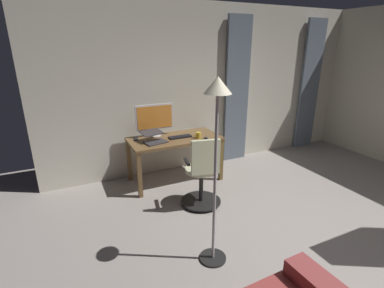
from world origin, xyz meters
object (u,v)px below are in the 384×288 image
(office_chair, at_px, (203,175))
(computer_mouse, at_px, (206,138))
(cell_phone_face_up, at_px, (136,139))
(computer_keyboard, at_px, (180,137))
(mug_coffee, at_px, (198,135))
(laptop, at_px, (154,138))
(desk, at_px, (175,143))
(computer_monitor, at_px, (155,118))
(floor_lamp, at_px, (217,130))

(office_chair, height_order, computer_mouse, office_chair)
(cell_phone_face_up, bearing_deg, office_chair, 125.52)
(computer_keyboard, distance_m, mug_coffee, 0.29)
(laptop, xyz_separation_m, mug_coffee, (-0.69, 0.12, -0.01))
(computer_keyboard, xyz_separation_m, mug_coffee, (-0.25, 0.15, 0.04))
(computer_mouse, bearing_deg, laptop, -15.65)
(computer_keyboard, bearing_deg, cell_phone_face_up, -19.29)
(desk, distance_m, computer_mouse, 0.51)
(computer_monitor, xyz_separation_m, computer_keyboard, (-0.32, 0.26, -0.28))
(cell_phone_face_up, xyz_separation_m, mug_coffee, (-0.91, 0.38, 0.04))
(computer_keyboard, height_order, mug_coffee, mug_coffee)
(computer_monitor, relative_size, floor_lamp, 0.33)
(floor_lamp, bearing_deg, mug_coffee, -111.53)
(mug_coffee, xyz_separation_m, floor_lamp, (0.68, 1.73, 0.63))
(desk, relative_size, cell_phone_face_up, 10.03)
(mug_coffee, distance_m, floor_lamp, 1.97)
(computer_keyboard, distance_m, floor_lamp, 2.04)
(desk, height_order, floor_lamp, floor_lamp)
(desk, bearing_deg, computer_mouse, 146.31)
(office_chair, height_order, mug_coffee, office_chair)
(office_chair, bearing_deg, laptop, 125.94)
(cell_phone_face_up, height_order, mug_coffee, mug_coffee)
(computer_monitor, distance_m, laptop, 0.40)
(office_chair, distance_m, laptop, 1.00)
(desk, height_order, mug_coffee, mug_coffee)
(mug_coffee, bearing_deg, cell_phone_face_up, -22.65)
(office_chair, xyz_separation_m, computer_monitor, (0.27, -1.16, 0.56))
(computer_monitor, distance_m, computer_mouse, 0.88)
(office_chair, bearing_deg, computer_monitor, 114.78)
(mug_coffee, relative_size, floor_lamp, 0.07)
(office_chair, xyz_separation_m, laptop, (0.39, -0.86, 0.32))
(computer_monitor, xyz_separation_m, cell_phone_face_up, (0.34, 0.03, -0.29))
(floor_lamp, bearing_deg, cell_phone_face_up, -83.91)
(office_chair, xyz_separation_m, computer_mouse, (-0.39, -0.64, 0.28))
(desk, height_order, laptop, laptop)
(mug_coffee, bearing_deg, computer_keyboard, -30.79)
(laptop, bearing_deg, desk, 177.98)
(laptop, bearing_deg, mug_coffee, 158.93)
(computer_monitor, relative_size, computer_keyboard, 1.69)
(computer_monitor, bearing_deg, floor_lamp, 87.06)
(desk, height_order, computer_mouse, computer_mouse)
(cell_phone_face_up, distance_m, mug_coffee, 0.98)
(computer_mouse, relative_size, mug_coffee, 0.80)
(office_chair, bearing_deg, floor_lamp, -99.41)
(office_chair, distance_m, cell_phone_face_up, 1.30)
(computer_monitor, height_order, cell_phone_face_up, computer_monitor)
(laptop, distance_m, floor_lamp, 1.95)
(computer_monitor, height_order, computer_keyboard, computer_monitor)
(computer_mouse, bearing_deg, computer_monitor, -37.99)
(cell_phone_face_up, bearing_deg, floor_lamp, 103.32)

